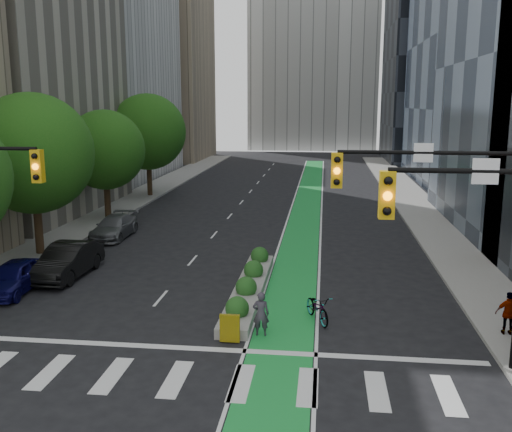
% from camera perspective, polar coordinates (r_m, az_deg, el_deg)
% --- Properties ---
extents(ground, '(160.00, 160.00, 0.00)m').
position_cam_1_polar(ground, '(18.99, -7.24, -14.50)').
color(ground, black).
rests_on(ground, ground).
extents(sidewalk_left, '(3.60, 90.00, 0.15)m').
position_cam_1_polar(sidewalk_left, '(45.31, -14.12, 0.59)').
color(sidewalk_left, gray).
rests_on(sidewalk_left, ground).
extents(sidewalk_right, '(3.60, 90.00, 0.15)m').
position_cam_1_polar(sidewalk_right, '(43.00, 16.73, -0.12)').
color(sidewalk_right, gray).
rests_on(sidewalk_right, ground).
extents(bike_lane_paint, '(2.20, 70.00, 0.01)m').
position_cam_1_polar(bike_lane_paint, '(47.29, 5.14, 1.24)').
color(bike_lane_paint, green).
rests_on(bike_lane_paint, ground).
extents(building_tan_far, '(14.00, 16.00, 26.00)m').
position_cam_1_polar(building_tan_far, '(86.19, -9.87, 14.32)').
color(building_tan_far, tan).
rests_on(building_tan_far, ground).
extents(building_dark_end, '(14.00, 18.00, 28.00)m').
position_cam_1_polar(building_dark_end, '(86.18, 17.91, 14.62)').
color(building_dark_end, black).
rests_on(building_dark_end, ground).
extents(tree_mid, '(6.40, 6.40, 8.78)m').
position_cam_1_polar(tree_mid, '(32.51, -21.41, 5.83)').
color(tree_mid, black).
rests_on(tree_mid, ground).
extents(tree_midfar, '(5.60, 5.60, 7.76)m').
position_cam_1_polar(tree_midfar, '(41.61, -14.88, 6.40)').
color(tree_midfar, black).
rests_on(tree_midfar, ground).
extents(tree_far, '(6.60, 6.60, 9.00)m').
position_cam_1_polar(tree_far, '(50.97, -10.77, 8.25)').
color(tree_far, black).
rests_on(tree_far, ground).
extents(signal_right, '(5.82, 0.51, 7.20)m').
position_cam_1_polar(signal_right, '(17.90, 20.78, -0.50)').
color(signal_right, black).
rests_on(signal_right, ground).
extents(median_planter, '(1.20, 10.26, 1.10)m').
position_cam_1_polar(median_planter, '(25.06, -0.66, -6.98)').
color(median_planter, gray).
rests_on(median_planter, ground).
extents(bicycle, '(1.46, 2.15, 1.07)m').
position_cam_1_polar(bicycle, '(22.17, 6.18, -9.10)').
color(bicycle, gray).
rests_on(bicycle, ground).
extents(cyclist, '(0.61, 0.42, 1.63)m').
position_cam_1_polar(cyclist, '(20.65, 0.49, -9.76)').
color(cyclist, '#3B3641').
rests_on(cyclist, ground).
extents(parked_car_left_near, '(1.90, 4.25, 1.42)m').
position_cam_1_polar(parked_car_left_near, '(27.31, -23.07, -5.63)').
color(parked_car_left_near, '#0D0C4B').
rests_on(parked_car_left_near, ground).
extents(parked_car_left_mid, '(1.84, 4.94, 1.61)m').
position_cam_1_polar(parked_car_left_mid, '(28.75, -18.36, -4.26)').
color(parked_car_left_mid, black).
rests_on(parked_car_left_mid, ground).
extents(parked_car_left_far, '(1.91, 4.67, 1.35)m').
position_cam_1_polar(parked_car_left_far, '(36.24, -13.99, -1.07)').
color(parked_car_left_far, '#57595C').
rests_on(parked_car_left_far, ground).
extents(pedestrian_far, '(0.94, 0.45, 1.55)m').
position_cam_1_polar(pedestrian_far, '(22.26, 23.97, -8.88)').
color(pedestrian_far, gray).
rests_on(pedestrian_far, sidewalk_right).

